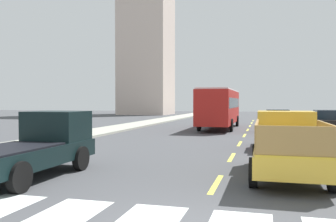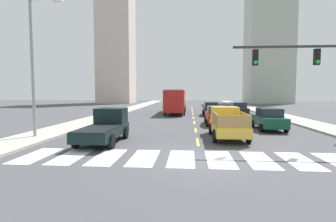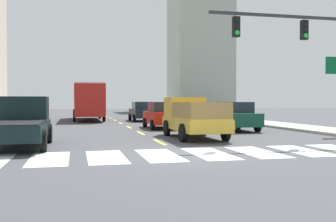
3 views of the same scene
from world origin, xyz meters
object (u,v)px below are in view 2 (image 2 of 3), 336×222
Objects in this scene: city_bus at (176,99)px; sedan_near_right at (211,109)px; pickup_stakebed at (227,123)px; streetlight_left at (35,61)px; sedan_far at (216,116)px; sedan_mid at (238,109)px; sedan_near_left at (269,119)px; pickup_dark at (106,126)px.

sedan_near_right is (4.61, -2.94, -1.09)m from city_bus.
streetlight_left reaches higher than pickup_stakebed.
city_bus is 13.26m from sedan_far.
sedan_far is 15.20m from streetlight_left.
sedan_far is 0.49× the size of streetlight_left.
sedan_mid is 3.37m from sedan_near_right.
sedan_near_right is (-3.54, 12.32, 0.00)m from sedan_near_left.
pickup_stakebed is 0.58× the size of streetlight_left.
pickup_stakebed is at bearing -92.15° from sedan_far.
sedan_near_right is at bearing 65.83° from pickup_dark.
city_bus reaches higher than pickup_stakebed.
streetlight_left is at bearing -126.68° from sedan_near_right.
pickup_dark is at bearing -154.02° from sedan_near_left.
sedan_mid is 1.00× the size of sedan_near_right.
sedan_mid is at bearing 79.50° from pickup_stakebed.
pickup_stakebed is at bearing -105.53° from sedan_mid.
pickup_stakebed is 1.18× the size of sedan_far.
sedan_near_left and sedan_far have the same top height.
pickup_dark is 1.18× the size of sedan_far.
sedan_far is at bearing -70.83° from city_bus.
pickup_stakebed is 13.04m from streetlight_left.
pickup_dark is at bearing -125.04° from sedan_mid.
pickup_stakebed is at bearing -77.05° from city_bus.
sedan_near_right is at bearing 166.73° from sedan_mid.
pickup_stakebed is 1.18× the size of sedan_mid.
sedan_near_right is (7.82, 18.11, -0.06)m from pickup_dark.
pickup_stakebed is at bearing 6.73° from streetlight_left.
sedan_mid and sedan_near_left have the same top height.
sedan_near_left is at bearing -74.98° from sedan_near_right.
sedan_near_left is (0.23, -11.69, 0.00)m from sedan_mid.
pickup_stakebed reaches higher than sedan_mid.
city_bus reaches higher than sedan_near_left.
sedan_near_left is 1.00× the size of sedan_near_right.
pickup_stakebed is 16.04m from sedan_near_right.
sedan_mid is at bearing -24.23° from city_bus.
sedan_near_left is at bearing -61.90° from city_bus.
pickup_dark reaches higher than sedan_mid.
sedan_far is 1.00× the size of sedan_near_right.
sedan_mid is 23.52m from streetlight_left.
pickup_dark is 20.73m from sedan_mid.
city_bus is 8.76m from sedan_mid.
sedan_near_left is at bearing -91.43° from sedan_mid.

